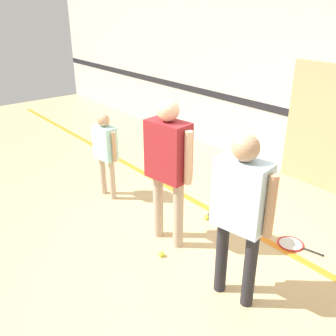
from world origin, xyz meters
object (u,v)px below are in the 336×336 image
at_px(tennis_ball_near_instructor, 161,254).
at_px(person_instructor, 168,158).
at_px(tennis_ball_by_spare_racket, 206,217).
at_px(person_student_right, 241,204).
at_px(racket_spare_on_floor, 218,214).
at_px(racket_second_spare, 292,244).
at_px(person_student_left, 105,147).

bearing_deg(tennis_ball_near_instructor, person_instructor, 127.71).
xyz_separation_m(tennis_ball_near_instructor, tennis_ball_by_spare_racket, (-0.24, 0.95, 0.00)).
xyz_separation_m(person_student_right, racket_spare_on_floor, (-1.13, 0.99, -1.02)).
bearing_deg(racket_second_spare, person_student_left, -170.62).
height_order(person_instructor, racket_spare_on_floor, person_instructor).
height_order(racket_second_spare, tennis_ball_by_spare_racket, tennis_ball_by_spare_racket).
height_order(person_instructor, racket_second_spare, person_instructor).
xyz_separation_m(racket_second_spare, tennis_ball_near_instructor, (-0.81, -1.33, 0.02)).
relative_size(person_student_left, tennis_ball_near_instructor, 18.87).
height_order(racket_spare_on_floor, racket_second_spare, same).
relative_size(tennis_ball_near_instructor, tennis_ball_by_spare_racket, 1.00).
bearing_deg(person_student_left, tennis_ball_by_spare_racket, 20.00).
height_order(person_student_right, tennis_ball_by_spare_racket, person_student_right).
height_order(person_student_left, person_student_right, person_student_right).
height_order(racket_spare_on_floor, tennis_ball_near_instructor, tennis_ball_near_instructor).
xyz_separation_m(person_student_right, racket_second_spare, (-0.11, 1.18, -1.02)).
bearing_deg(person_student_right, tennis_ball_by_spare_racket, -44.27).
bearing_deg(person_instructor, racket_spare_on_floor, 82.60).
height_order(person_instructor, person_student_right, person_instructor).
xyz_separation_m(person_instructor, person_student_left, (-1.42, 0.04, -0.30)).
height_order(person_student_right, racket_second_spare, person_student_right).
bearing_deg(person_student_left, racket_spare_on_floor, 25.86).
bearing_deg(tennis_ball_by_spare_racket, person_student_left, -154.92).
distance_m(person_student_left, racket_second_spare, 2.76).
distance_m(tennis_ball_near_instructor, tennis_ball_by_spare_racket, 0.98).
bearing_deg(person_student_left, tennis_ball_near_instructor, -15.44).
bearing_deg(racket_second_spare, racket_spare_on_floor, 176.66).
distance_m(person_instructor, tennis_ball_near_instructor, 1.09).
xyz_separation_m(person_student_left, person_student_right, (2.55, -0.14, 0.26)).
height_order(person_instructor, tennis_ball_by_spare_racket, person_instructor).
xyz_separation_m(racket_spare_on_floor, tennis_ball_near_instructor, (0.21, -1.14, 0.02)).
xyz_separation_m(person_student_left, racket_spare_on_floor, (1.41, 0.85, -0.76)).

